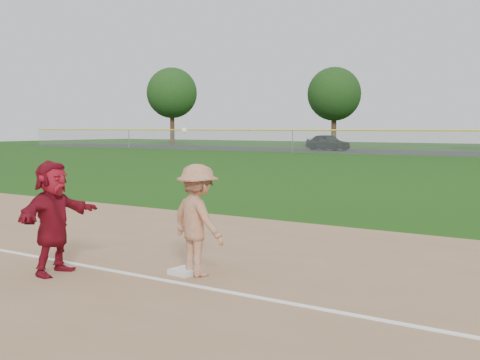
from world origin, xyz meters
The scene contains 8 objects.
ground centered at (0.00, 0.00, 0.00)m, with size 160.00×160.00×0.00m, color #17420C.
foul_line centered at (0.00, -0.80, 0.03)m, with size 60.00×0.10×0.01m, color white.
first_base centered at (0.22, -0.34, 0.06)m, with size 0.37×0.37×0.08m, color silver.
base_runner centered at (-1.44, -1.41, 0.88)m, with size 1.59×0.51×1.72m, color maroon.
car_left centered at (-19.49, 46.22, 0.80)m, with size 1.87×4.65×1.58m, color black.
first_base_play centered at (0.43, -0.28, 0.85)m, with size 1.21×0.90×2.20m.
tree_0 centered at (-44.00, 52.00, 6.59)m, with size 6.40×6.40×9.81m.
tree_1 centered at (-22.00, 53.00, 5.83)m, with size 5.80×5.80×8.75m.
Camera 1 is at (5.84, -7.28, 2.22)m, focal length 45.00 mm.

